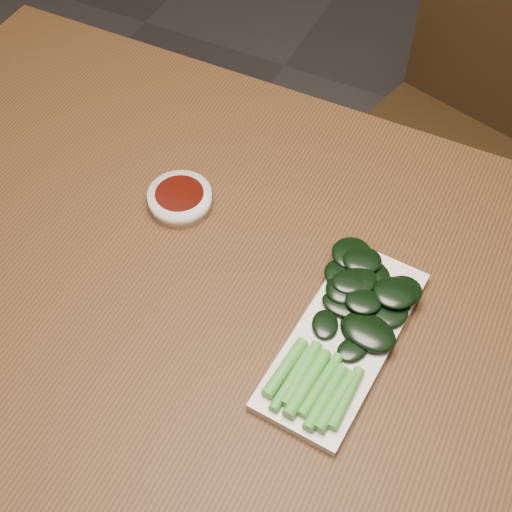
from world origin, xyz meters
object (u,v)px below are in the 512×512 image
at_px(serving_plate, 343,339).
at_px(sauce_bowl, 180,199).
at_px(chair_far, 465,143).
at_px(gai_lan, 352,319).
at_px(table, 262,323).

bearing_deg(serving_plate, sauce_bowl, 160.04).
relative_size(chair_far, gai_lan, 3.00).
height_order(table, chair_far, chair_far).
height_order(table, serving_plate, serving_plate).
bearing_deg(table, chair_far, 78.40).
bearing_deg(table, sauce_bowl, 152.97).
xyz_separation_m(serving_plate, gai_lan, (0.00, 0.02, 0.02)).
distance_m(chair_far, sauce_bowl, 0.74).
distance_m(serving_plate, gai_lan, 0.03).
relative_size(table, chair_far, 1.57).
height_order(table, sauce_bowl, sauce_bowl).
height_order(serving_plate, gai_lan, gai_lan).
xyz_separation_m(chair_far, sauce_bowl, (-0.32, -0.60, 0.28)).
distance_m(table, sauce_bowl, 0.22).
distance_m(table, serving_plate, 0.15).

